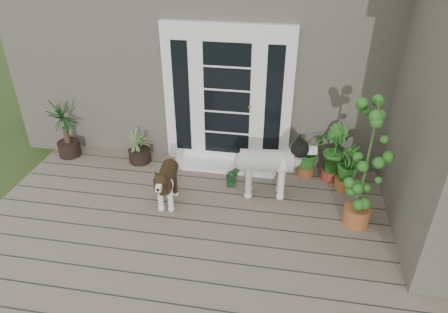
# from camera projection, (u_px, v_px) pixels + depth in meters

# --- Properties ---
(deck) EXTENTS (6.20, 4.60, 0.12)m
(deck) POSITION_uv_depth(u_px,v_px,m) (212.00, 265.00, 4.68)
(deck) COLOR #6B5B4C
(deck) RESTS_ON ground
(house_main) EXTENTS (7.40, 4.00, 3.10)m
(house_main) POSITION_uv_depth(u_px,v_px,m) (257.00, 38.00, 7.52)
(house_main) COLOR #665E54
(house_main) RESTS_ON ground
(door_unit) EXTENTS (1.90, 0.14, 2.15)m
(door_unit) POSITION_uv_depth(u_px,v_px,m) (227.00, 98.00, 5.99)
(door_unit) COLOR white
(door_unit) RESTS_ON deck
(door_step) EXTENTS (1.60, 0.40, 0.05)m
(door_step) POSITION_uv_depth(u_px,v_px,m) (225.00, 166.00, 6.36)
(door_step) COLOR white
(door_step) RESTS_ON deck
(brindle_dog) EXTENTS (0.39, 0.77, 0.62)m
(brindle_dog) POSITION_uv_depth(u_px,v_px,m) (167.00, 184.00, 5.43)
(brindle_dog) COLOR #3C2815
(brindle_dog) RESTS_ON deck
(white_dog) EXTENTS (1.00, 0.52, 0.80)m
(white_dog) POSITION_uv_depth(u_px,v_px,m) (266.00, 170.00, 5.55)
(white_dog) COLOR white
(white_dog) RESTS_ON deck
(spider_plant) EXTENTS (0.68, 0.68, 0.61)m
(spider_plant) POSITION_uv_depth(u_px,v_px,m) (139.00, 144.00, 6.37)
(spider_plant) COLOR #819159
(spider_plant) RESTS_ON deck
(yucca) EXTENTS (0.73, 0.73, 0.95)m
(yucca) POSITION_uv_depth(u_px,v_px,m) (65.00, 129.00, 6.45)
(yucca) COLOR black
(yucca) RESTS_ON deck
(herb_a) EXTENTS (0.70, 0.70, 0.64)m
(herb_a) POSITION_uv_depth(u_px,v_px,m) (307.00, 156.00, 6.03)
(herb_a) COLOR #1E5F1B
(herb_a) RESTS_ON deck
(herb_b) EXTENTS (0.53, 0.53, 0.65)m
(herb_b) POSITION_uv_depth(u_px,v_px,m) (332.00, 160.00, 5.93)
(herb_b) COLOR #214D16
(herb_b) RESTS_ON deck
(herb_c) EXTENTS (0.37, 0.37, 0.57)m
(herb_c) POSITION_uv_depth(u_px,v_px,m) (347.00, 171.00, 5.74)
(herb_c) COLOR #234D16
(herb_c) RESTS_ON deck
(sapling) EXTENTS (0.61, 0.61, 1.74)m
(sapling) POSITION_uv_depth(u_px,v_px,m) (367.00, 165.00, 4.78)
(sapling) COLOR #1C621C
(sapling) RESTS_ON deck
(clog_left) EXTENTS (0.19, 0.35, 0.10)m
(clog_left) POSITION_uv_depth(u_px,v_px,m) (231.00, 179.00, 5.99)
(clog_left) COLOR black
(clog_left) RESTS_ON deck
(clog_right) EXTENTS (0.23, 0.29, 0.08)m
(clog_right) POSITION_uv_depth(u_px,v_px,m) (233.00, 174.00, 6.13)
(clog_right) COLOR #143215
(clog_right) RESTS_ON deck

